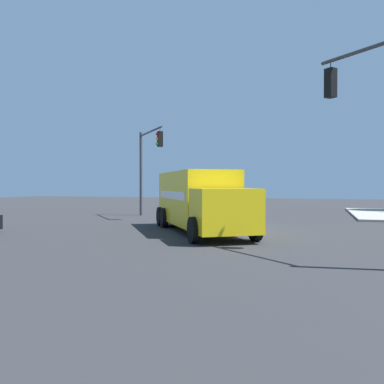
{
  "coord_description": "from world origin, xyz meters",
  "views": [
    {
      "loc": [
        -4.7,
        19.09,
        2.17
      ],
      "look_at": [
        0.87,
        1.31,
        1.86
      ],
      "focal_mm": 38.04,
      "sensor_mm": 36.0,
      "label": 1
    }
  ],
  "objects": [
    {
      "name": "ground_plane",
      "position": [
        0.0,
        0.0,
        0.0
      ],
      "size": [
        100.0,
        100.0,
        0.0
      ],
      "primitive_type": "plane",
      "color": "#2B2B2D"
    },
    {
      "name": "delivery_truck",
      "position": [
        0.61,
        0.96,
        1.48
      ],
      "size": [
        6.69,
        8.56,
        2.82
      ],
      "color": "yellow",
      "rests_on": "ground"
    },
    {
      "name": "traffic_light_secondary",
      "position": [
        6.6,
        -6.6,
        4.0
      ],
      "size": [
        3.3,
        4.0,
        6.01
      ],
      "color": "#38383D",
      "rests_on": "ground"
    }
  ]
}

